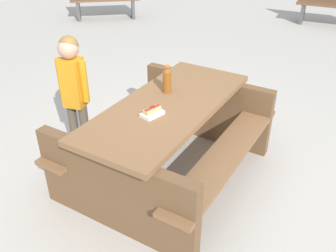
# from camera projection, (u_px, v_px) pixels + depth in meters

# --- Properties ---
(ground_plane) EXTENTS (30.00, 30.00, 0.00)m
(ground_plane) POSITION_uv_depth(u_px,v_px,m) (168.00, 173.00, 3.49)
(ground_plane) COLOR #B7B2A8
(ground_plane) RESTS_ON ground
(picnic_table) EXTENTS (1.80, 1.40, 0.75)m
(picnic_table) POSITION_uv_depth(u_px,v_px,m) (168.00, 134.00, 3.26)
(picnic_table) COLOR brown
(picnic_table) RESTS_ON ground
(soda_bottle) EXTENTS (0.08, 0.08, 0.26)m
(soda_bottle) POSITION_uv_depth(u_px,v_px,m) (167.00, 80.00, 3.22)
(soda_bottle) COLOR brown
(soda_bottle) RESTS_ON picnic_table
(hotdog_tray) EXTENTS (0.20, 0.15, 0.08)m
(hotdog_tray) POSITION_uv_depth(u_px,v_px,m) (152.00, 112.00, 2.90)
(hotdog_tray) COLOR white
(hotdog_tray) RESTS_ON picnic_table
(child_in_coat) EXTENTS (0.21, 0.30, 1.22)m
(child_in_coat) POSITION_uv_depth(u_px,v_px,m) (73.00, 83.00, 3.38)
(child_in_coat) COLOR brown
(child_in_coat) RESTS_ON ground
(park_bench_near) EXTENTS (0.54, 1.53, 0.85)m
(park_bench_near) POSITION_uv_depth(u_px,v_px,m) (335.00, 3.00, 7.57)
(park_bench_near) COLOR brown
(park_bench_near) RESTS_ON ground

